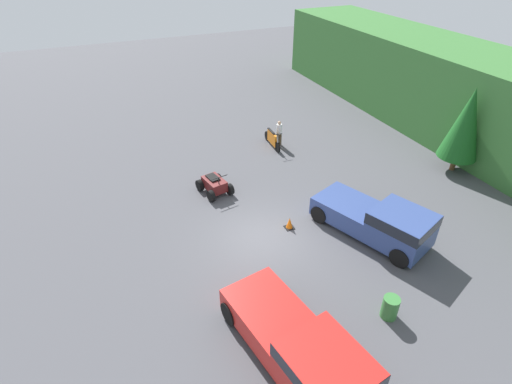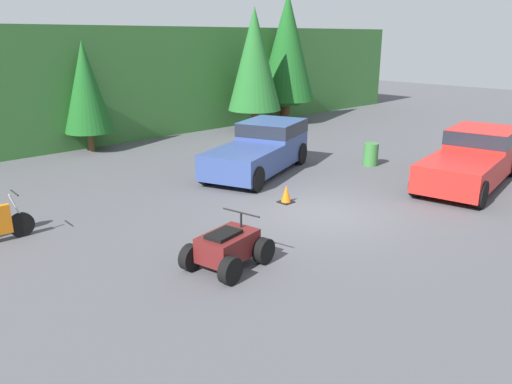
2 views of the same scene
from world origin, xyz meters
name	(u,v)px [view 2 (image 2 of 2)]	position (x,y,z in m)	size (l,w,h in m)	color
ground_plane	(326,214)	(0.00, 0.00, 0.00)	(80.00, 80.00, 0.00)	#4C4C51
hillside_backdrop	(77,83)	(0.00, 16.00, 2.68)	(44.00, 6.00, 5.36)	#387033
tree_left	(86,87)	(-1.19, 12.41, 2.80)	(2.09, 2.09, 4.76)	brown
tree_mid_left	(254,60)	(7.43, 11.01, 3.74)	(2.80, 2.80, 6.35)	brown
tree_mid_right	(287,47)	(10.70, 11.79, 4.29)	(3.21, 3.21, 7.30)	brown
tree_right	(280,61)	(10.72, 12.33, 3.51)	(2.63, 2.63, 5.98)	brown
pickup_truck_red	(474,156)	(6.30, -1.37, 0.94)	(5.85, 3.08, 1.77)	red
pickup_truck_second	(262,146)	(2.04, 4.78, 0.94)	(5.58, 3.82, 1.77)	#334784
quad_atv	(228,248)	(-4.28, -0.72, 0.44)	(2.03, 1.64, 1.14)	black
traffic_cone	(286,195)	(-0.10, 1.48, 0.25)	(0.42, 0.42, 0.55)	black
steel_barrel	(371,154)	(5.72, 2.42, 0.44)	(0.58, 0.58, 0.88)	#387A38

